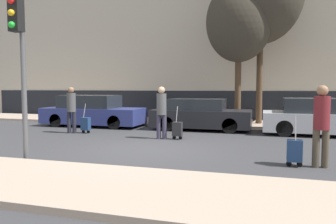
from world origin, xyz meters
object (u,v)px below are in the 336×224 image
(parked_car_1, at_px, (200,115))
(pedestrian_right, at_px, (321,121))
(trolley_left, at_px, (86,124))
(pedestrian_center, at_px, (161,109))
(traffic_light, at_px, (19,46))
(parked_car_0, at_px, (92,112))
(bare_tree_down_street, at_px, (239,22))
(trolley_center, at_px, (177,129))
(trolley_right, at_px, (295,151))
(pedestrian_left, at_px, (71,107))
(parked_car_2, at_px, (317,118))
(parked_bicycle, at_px, (239,114))

(parked_car_1, distance_m, pedestrian_right, 6.85)
(trolley_left, relative_size, pedestrian_right, 0.63)
(pedestrian_center, distance_m, traffic_light, 5.07)
(parked_car_0, distance_m, bare_tree_down_street, 7.76)
(trolley_left, distance_m, trolley_center, 3.84)
(trolley_center, relative_size, trolley_right, 0.99)
(parked_car_1, relative_size, pedestrian_center, 2.26)
(parked_car_0, relative_size, pedestrian_center, 2.56)
(pedestrian_center, relative_size, trolley_right, 1.58)
(pedestrian_left, relative_size, trolley_center, 1.58)
(trolley_left, bearing_deg, parked_car_0, 113.17)
(pedestrian_left, relative_size, pedestrian_center, 0.99)
(trolley_right, bearing_deg, trolley_left, 154.54)
(trolley_center, bearing_deg, parked_car_2, 27.86)
(parked_bicycle, bearing_deg, trolley_center, -107.15)
(trolley_center, xyz_separation_m, parked_bicycle, (1.67, 5.40, 0.14))
(parked_bicycle, bearing_deg, parked_car_0, -156.70)
(trolley_left, bearing_deg, bare_tree_down_street, 35.25)
(pedestrian_left, bearing_deg, parked_bicycle, -154.82)
(parked_car_1, height_order, traffic_light, traffic_light)
(trolley_center, bearing_deg, trolley_right, -40.68)
(parked_car_2, xyz_separation_m, pedestrian_right, (-0.68, -5.44, 0.40))
(parked_car_2, bearing_deg, trolley_left, -166.61)
(pedestrian_center, distance_m, bare_tree_down_street, 6.14)
(pedestrian_left, xyz_separation_m, pedestrian_center, (3.80, -0.40, 0.01))
(parked_car_0, xyz_separation_m, trolley_center, (4.74, -2.64, -0.31))
(pedestrian_left, xyz_separation_m, bare_tree_down_street, (6.02, 4.02, 3.64))
(pedestrian_right, bearing_deg, trolley_center, 135.27)
(pedestrian_right, height_order, trolley_right, pedestrian_right)
(parked_car_1, height_order, pedestrian_center, pedestrian_center)
(trolley_right, bearing_deg, pedestrian_right, 8.92)
(parked_car_2, xyz_separation_m, bare_tree_down_street, (-3.07, 1.84, 4.02))
(parked_car_1, relative_size, trolley_left, 3.54)
(parked_bicycle, bearing_deg, pedestrian_left, -139.86)
(parked_car_2, xyz_separation_m, parked_bicycle, (-3.08, 2.89, -0.16))
(parked_car_1, height_order, parked_bicycle, parked_car_1)
(parked_car_1, distance_m, parked_car_2, 4.48)
(traffic_light, bearing_deg, parked_car_2, 42.78)
(parked_car_2, height_order, trolley_right, parked_car_2)
(parked_car_2, relative_size, trolley_left, 3.44)
(trolley_center, bearing_deg, pedestrian_center, -172.58)
(pedestrian_right, bearing_deg, trolley_right, -179.94)
(pedestrian_left, height_order, bare_tree_down_street, bare_tree_down_street)
(trolley_center, relative_size, pedestrian_right, 0.62)
(parked_car_1, xyz_separation_m, pedestrian_right, (3.79, -5.69, 0.42))
(trolley_right, height_order, traffic_light, traffic_light)
(trolley_left, distance_m, bare_tree_down_street, 7.98)
(parked_car_0, relative_size, trolley_left, 4.02)
(pedestrian_center, distance_m, trolley_right, 5.06)
(parked_car_0, relative_size, parked_car_2, 1.17)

